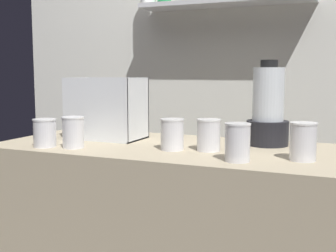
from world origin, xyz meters
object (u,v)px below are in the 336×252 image
Objects in this scene: blender_pitcher at (268,111)px; juice_cup_pomegranate_far_right at (237,145)px; juice_cup_orange_rightmost at (303,143)px; carrot_display_bin at (106,119)px; juice_cup_orange_left at (73,134)px; juice_cup_orange_right at (209,136)px; juice_cup_beet_far_left at (45,134)px; juice_cup_carrot_middle at (172,136)px.

juice_cup_pomegranate_far_right is at bearing -94.30° from blender_pitcher.
blender_pitcher reaches higher than juice_cup_orange_rightmost.
carrot_display_bin reaches higher than juice_cup_orange_left.
carrot_display_bin is 0.71m from blender_pitcher.
juice_cup_orange_rightmost is (0.35, -0.05, 0.00)m from juice_cup_orange_right.
carrot_display_bin is 2.89× the size of juice_cup_beet_far_left.
carrot_display_bin is 0.73m from juice_cup_pomegranate_far_right.
carrot_display_bin is at bearing 168.97° from juice_cup_orange_rightmost.
juice_cup_beet_far_left is 0.93× the size of juice_cup_carrot_middle.
juice_cup_carrot_middle and juice_cup_orange_right have the same top height.
juice_cup_beet_far_left is 0.87× the size of juice_cup_pomegranate_far_right.
juice_cup_carrot_middle is at bearing 178.32° from juice_cup_orange_rightmost.
juice_cup_carrot_middle is at bearing -140.32° from blender_pitcher.
juice_cup_carrot_middle is 0.14m from juice_cup_orange_right.
juice_cup_carrot_middle is 0.93× the size of juice_cup_orange_rightmost.
carrot_display_bin is 0.89m from juice_cup_orange_rightmost.
juice_cup_beet_far_left is at bearing -164.53° from juice_cup_carrot_middle.
juice_cup_orange_right is at bearing 134.70° from juice_cup_pomegranate_far_right.
blender_pitcher is 2.88× the size of juice_cup_carrot_middle.
juice_cup_carrot_middle is 0.93× the size of juice_cup_pomegranate_far_right.
juice_cup_orange_rightmost is at bearing -57.97° from blender_pitcher.
juice_cup_pomegranate_far_right is (0.66, -0.00, 0.00)m from juice_cup_orange_left.
carrot_display_bin is 2.70× the size of juice_cup_carrot_middle.
juice_cup_beet_far_left is 0.65m from juice_cup_orange_right.
juice_cup_orange_right is 0.93× the size of juice_cup_orange_rightmost.
juice_cup_orange_rightmost is at bearing 26.77° from juice_cup_pomegranate_far_right.
blender_pitcher is 0.30m from juice_cup_orange_right.
juice_cup_orange_rightmost is (0.98, 0.12, 0.01)m from juice_cup_beet_far_left.
juice_cup_orange_rightmost reaches higher than juice_cup_pomegranate_far_right.
juice_cup_carrot_middle is at bearing -21.85° from carrot_display_bin.
carrot_display_bin is 2.52× the size of juice_cup_pomegranate_far_right.
blender_pitcher reaches higher than carrot_display_bin.
juice_cup_orange_left is 0.39m from juice_cup_carrot_middle.
blender_pitcher is 0.33m from juice_cup_orange_rightmost.
carrot_display_bin is at bearing 167.23° from juice_cup_orange_right.
blender_pitcher is at bearing 122.03° from juice_cup_orange_rightmost.
carrot_display_bin is 0.94× the size of blender_pitcher.
juice_cup_orange_left is at bearing -163.71° from juice_cup_orange_right.
juice_cup_pomegranate_far_right is at bearing -153.23° from juice_cup_orange_rightmost.
juice_cup_orange_right is at bearing 171.60° from juice_cup_orange_rightmost.
juice_cup_orange_left is (0.12, 0.03, 0.01)m from juice_cup_beet_far_left.
carrot_display_bin is at bearing 158.15° from juice_cup_carrot_middle.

